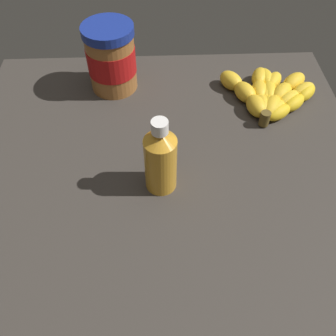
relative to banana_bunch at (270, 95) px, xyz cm
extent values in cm
cube|color=#38332D|center=(-23.05, 22.80, -3.25)|extent=(81.45, 74.95, 3.18)
ellipsoid|color=yellow|center=(-5.32, -0.52, -0.20)|extent=(5.60, 6.57, 2.93)
ellipsoid|color=yellow|center=(-2.58, -4.36, -0.20)|extent=(6.01, 6.43, 2.93)
ellipsoid|color=yellow|center=(0.64, -7.81, -0.20)|extent=(6.31, 6.18, 2.93)
ellipsoid|color=yellow|center=(-4.59, 0.05, -0.11)|extent=(6.41, 6.38, 3.11)
ellipsoid|color=yellow|center=(-1.42, -3.48, -0.11)|extent=(6.12, 6.58, 3.11)
ellipsoid|color=yellow|center=(1.29, -7.37, -0.11)|extent=(5.73, 6.69, 3.11)
ellipsoid|color=yellow|center=(-3.85, 0.67, 0.09)|extent=(7.34, 6.34, 3.51)
ellipsoid|color=yellow|center=(0.33, -2.34, 0.09)|extent=(7.19, 6.86, 3.51)
ellipsoid|color=yellow|center=(3.96, -5.99, 0.09)|extent=(6.85, 7.20, 3.51)
ellipsoid|color=yellow|center=(-3.71, 1.35, -0.04)|extent=(6.77, 5.20, 3.24)
ellipsoid|color=yellow|center=(0.89, 0.09, -0.04)|extent=(6.45, 4.16, 3.24)
ellipsoid|color=yellow|center=(5.66, -0.18, -0.04)|extent=(6.16, 3.53, 3.24)
ellipsoid|color=yellow|center=(-3.63, 1.93, -0.13)|extent=(6.32, 4.26, 3.06)
ellipsoid|color=yellow|center=(0.75, 0.50, -0.13)|extent=(6.52, 5.10, 3.06)
ellipsoid|color=yellow|center=(4.79, -1.72, -0.13)|extent=(6.50, 5.77, 3.06)
ellipsoid|color=yellow|center=(-3.48, 2.58, 0.05)|extent=(6.09, 3.71, 3.42)
ellipsoid|color=yellow|center=(1.23, 2.09, 0.05)|extent=(6.39, 4.32, 3.42)
ellipsoid|color=yellow|center=(5.85, 1.08, 0.05)|extent=(6.62, 4.88, 3.42)
ellipsoid|color=gold|center=(-3.62, 3.70, 0.19)|extent=(6.58, 5.01, 3.69)
ellipsoid|color=gold|center=(0.79, 5.25, 0.19)|extent=(6.87, 5.80, 3.69)
ellipsoid|color=gold|center=(4.83, 7.57, 0.19)|extent=(6.92, 6.39, 3.69)
cylinder|color=brown|center=(-7.35, 2.77, 0.14)|extent=(2.00, 2.00, 3.00)
cylinder|color=#9E602D|center=(6.42, 33.02, 4.52)|extent=(9.92, 9.92, 12.36)
cylinder|color=#B71414|center=(6.42, 33.02, 5.14)|extent=(10.12, 10.12, 5.56)
cylinder|color=navy|center=(6.42, 33.02, 11.62)|extent=(10.41, 10.41, 1.83)
cylinder|color=gold|center=(-21.17, 23.55, 3.70)|extent=(5.33, 5.33, 10.72)
cone|color=gold|center=(-21.17, 23.55, 10.05)|extent=(5.33, 5.33, 1.99)
cylinder|color=white|center=(-21.17, 23.55, 12.07)|extent=(2.59, 2.59, 2.05)
camera|label=1|loc=(-58.90, 23.86, 48.66)|focal=38.55mm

